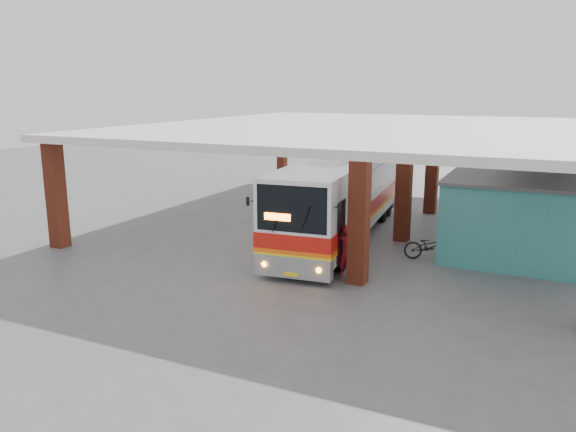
{
  "coord_description": "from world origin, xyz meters",
  "views": [
    {
      "loc": [
        8.54,
        -20.18,
        6.36
      ],
      "look_at": [
        -0.99,
        0.0,
        1.29
      ],
      "focal_mm": 35.0,
      "sensor_mm": 36.0,
      "label": 1
    }
  ],
  "objects_px": {
    "pedestrian": "(347,251)",
    "red_chair": "(458,226)",
    "coach_bus": "(340,196)",
    "motorcycle": "(431,246)"
  },
  "relations": [
    {
      "from": "coach_bus",
      "to": "red_chair",
      "type": "xyz_separation_m",
      "value": [
        4.57,
        2.83,
        -1.47
      ]
    },
    {
      "from": "coach_bus",
      "to": "red_chair",
      "type": "relative_size",
      "value": 15.34
    },
    {
      "from": "coach_bus",
      "to": "pedestrian",
      "type": "distance_m",
      "value": 5.23
    },
    {
      "from": "motorcycle",
      "to": "pedestrian",
      "type": "distance_m",
      "value": 3.97
    },
    {
      "from": "red_chair",
      "to": "pedestrian",
      "type": "bearing_deg",
      "value": -84.1
    },
    {
      "from": "pedestrian",
      "to": "red_chair",
      "type": "bearing_deg",
      "value": -121.23
    },
    {
      "from": "pedestrian",
      "to": "red_chair",
      "type": "height_order",
      "value": "pedestrian"
    },
    {
      "from": "coach_bus",
      "to": "motorcycle",
      "type": "relative_size",
      "value": 6.48
    },
    {
      "from": "pedestrian",
      "to": "red_chair",
      "type": "distance_m",
      "value": 8.03
    },
    {
      "from": "coach_bus",
      "to": "motorcycle",
      "type": "bearing_deg",
      "value": -24.97
    }
  ]
}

